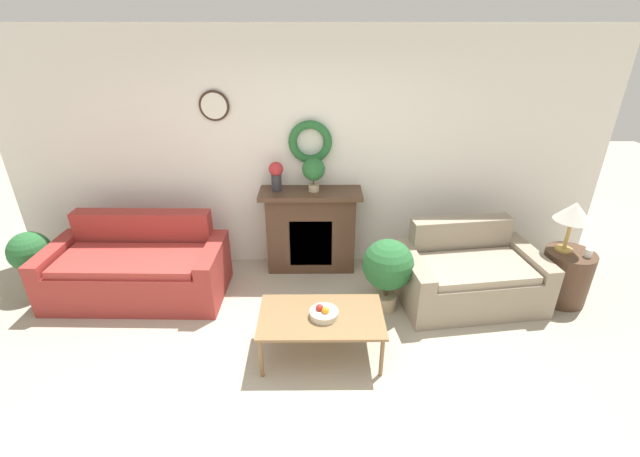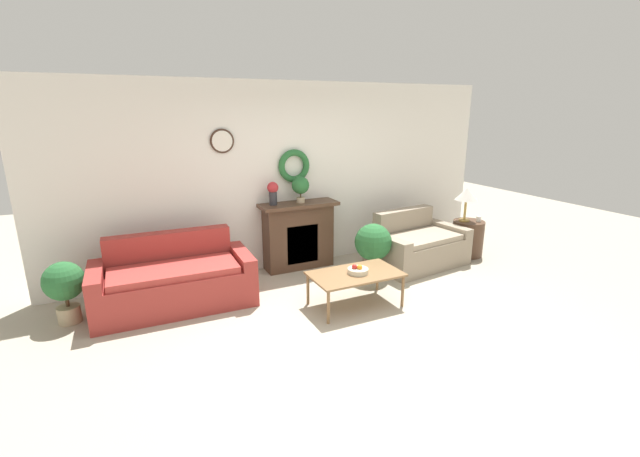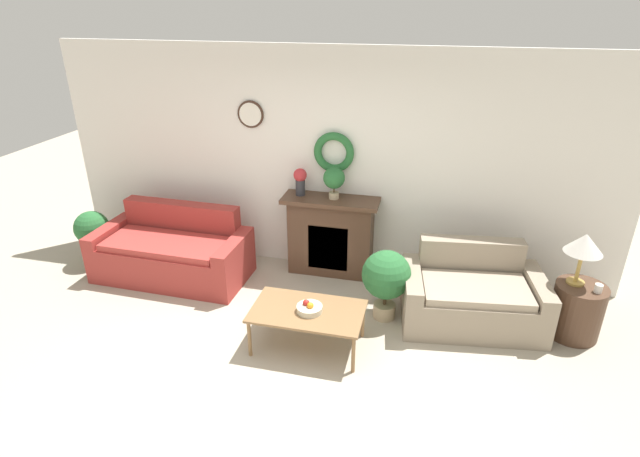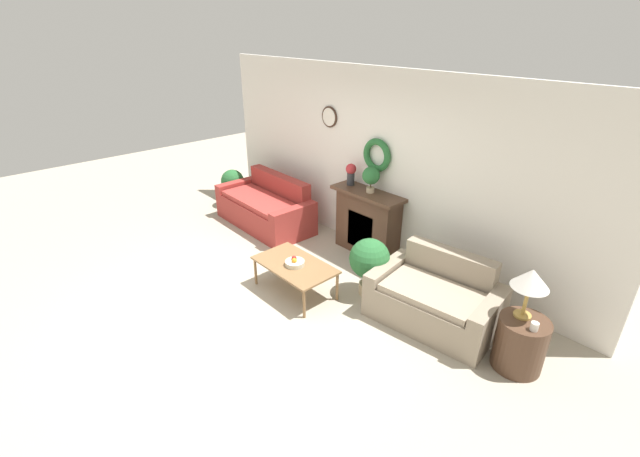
{
  "view_description": "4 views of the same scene",
  "coord_description": "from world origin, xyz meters",
  "px_view_note": "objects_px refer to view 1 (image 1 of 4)",
  "views": [
    {
      "loc": [
        0.13,
        -2.37,
        2.74
      ],
      "look_at": [
        0.16,
        1.32,
        0.92
      ],
      "focal_mm": 24.0,
      "sensor_mm": 36.0,
      "label": 1
    },
    {
      "loc": [
        -2.29,
        -3.5,
        2.32
      ],
      "look_at": [
        -0.09,
        1.07,
        0.89
      ],
      "focal_mm": 24.0,
      "sensor_mm": 36.0,
      "label": 2
    },
    {
      "loc": [
        1.22,
        -3.26,
        3.15
      ],
      "look_at": [
        0.09,
        1.46,
        0.9
      ],
      "focal_mm": 28.0,
      "sensor_mm": 36.0,
      "label": 3
    },
    {
      "loc": [
        3.88,
        -2.34,
        3.21
      ],
      "look_at": [
        0.08,
        1.14,
        0.73
      ],
      "focal_mm": 24.0,
      "sensor_mm": 36.0,
      "label": 4
    }
  ],
  "objects_px": {
    "couch_left": "(138,269)",
    "side_table_by_loveseat": "(565,276)",
    "vase_on_mantel_left": "(276,174)",
    "potted_plant_floor_by_couch": "(31,256)",
    "coffee_table": "(321,319)",
    "loveseat_right": "(468,275)",
    "fireplace": "(311,230)",
    "potted_plant_floor_by_loveseat": "(388,267)",
    "fruit_bowl": "(324,313)",
    "potted_plant_on_mantel": "(314,170)",
    "mug": "(589,253)",
    "table_lamp": "(574,213)"
  },
  "relations": [
    {
      "from": "fruit_bowl",
      "to": "mug",
      "type": "distance_m",
      "value": 2.78
    },
    {
      "from": "fruit_bowl",
      "to": "vase_on_mantel_left",
      "type": "xyz_separation_m",
      "value": [
        -0.5,
        1.52,
        0.73
      ]
    },
    {
      "from": "loveseat_right",
      "to": "potted_plant_floor_by_loveseat",
      "type": "distance_m",
      "value": 0.93
    },
    {
      "from": "loveseat_right",
      "to": "coffee_table",
      "type": "bearing_deg",
      "value": -159.32
    },
    {
      "from": "mug",
      "to": "vase_on_mantel_left",
      "type": "height_order",
      "value": "vase_on_mantel_left"
    },
    {
      "from": "potted_plant_on_mantel",
      "to": "side_table_by_loveseat",
      "type": "bearing_deg",
      "value": -14.17
    },
    {
      "from": "couch_left",
      "to": "table_lamp",
      "type": "height_order",
      "value": "table_lamp"
    },
    {
      "from": "vase_on_mantel_left",
      "to": "potted_plant_floor_by_couch",
      "type": "height_order",
      "value": "vase_on_mantel_left"
    },
    {
      "from": "fruit_bowl",
      "to": "vase_on_mantel_left",
      "type": "relative_size",
      "value": 0.76
    },
    {
      "from": "fruit_bowl",
      "to": "vase_on_mantel_left",
      "type": "bearing_deg",
      "value": 108.32
    },
    {
      "from": "mug",
      "to": "couch_left",
      "type": "bearing_deg",
      "value": 177.12
    },
    {
      "from": "fireplace",
      "to": "potted_plant_floor_by_loveseat",
      "type": "distance_m",
      "value": 1.14
    },
    {
      "from": "loveseat_right",
      "to": "side_table_by_loveseat",
      "type": "distance_m",
      "value": 1.02
    },
    {
      "from": "side_table_by_loveseat",
      "to": "potted_plant_on_mantel",
      "type": "bearing_deg",
      "value": 165.83
    },
    {
      "from": "fruit_bowl",
      "to": "loveseat_right",
      "type": "bearing_deg",
      "value": 28.87
    },
    {
      "from": "fruit_bowl",
      "to": "potted_plant_floor_by_loveseat",
      "type": "distance_m",
      "value": 0.95
    },
    {
      "from": "fruit_bowl",
      "to": "side_table_by_loveseat",
      "type": "distance_m",
      "value": 2.7
    },
    {
      "from": "fireplace",
      "to": "loveseat_right",
      "type": "xyz_separation_m",
      "value": [
        1.67,
        -0.67,
        -0.21
      ]
    },
    {
      "from": "loveseat_right",
      "to": "table_lamp",
      "type": "relative_size",
      "value": 2.85
    },
    {
      "from": "coffee_table",
      "to": "table_lamp",
      "type": "bearing_deg",
      "value": 18.93
    },
    {
      "from": "couch_left",
      "to": "potted_plant_floor_by_couch",
      "type": "bearing_deg",
      "value": 178.7
    },
    {
      "from": "potted_plant_floor_by_loveseat",
      "to": "coffee_table",
      "type": "bearing_deg",
      "value": -135.12
    },
    {
      "from": "potted_plant_on_mantel",
      "to": "potted_plant_floor_by_loveseat",
      "type": "relative_size",
      "value": 0.49
    },
    {
      "from": "fruit_bowl",
      "to": "side_table_by_loveseat",
      "type": "height_order",
      "value": "side_table_by_loveseat"
    },
    {
      "from": "table_lamp",
      "to": "potted_plant_floor_by_loveseat",
      "type": "relative_size",
      "value": 0.69
    },
    {
      "from": "potted_plant_on_mantel",
      "to": "fruit_bowl",
      "type": "bearing_deg",
      "value": -86.54
    },
    {
      "from": "coffee_table",
      "to": "potted_plant_floor_by_loveseat",
      "type": "xyz_separation_m",
      "value": [
        0.67,
        0.67,
        0.11
      ]
    },
    {
      "from": "loveseat_right",
      "to": "potted_plant_on_mantel",
      "type": "bearing_deg",
      "value": 150.88
    },
    {
      "from": "vase_on_mantel_left",
      "to": "potted_plant_floor_by_couch",
      "type": "relative_size",
      "value": 0.46
    },
    {
      "from": "couch_left",
      "to": "coffee_table",
      "type": "height_order",
      "value": "couch_left"
    },
    {
      "from": "fireplace",
      "to": "potted_plant_floor_by_loveseat",
      "type": "height_order",
      "value": "fireplace"
    },
    {
      "from": "fruit_bowl",
      "to": "mug",
      "type": "height_order",
      "value": "mug"
    },
    {
      "from": "coffee_table",
      "to": "potted_plant_floor_by_couch",
      "type": "bearing_deg",
      "value": 161.84
    },
    {
      "from": "couch_left",
      "to": "side_table_by_loveseat",
      "type": "height_order",
      "value": "couch_left"
    },
    {
      "from": "couch_left",
      "to": "potted_plant_floor_by_loveseat",
      "type": "distance_m",
      "value": 2.66
    },
    {
      "from": "potted_plant_floor_by_loveseat",
      "to": "vase_on_mantel_left",
      "type": "bearing_deg",
      "value": 144.15
    },
    {
      "from": "potted_plant_floor_by_couch",
      "to": "potted_plant_floor_by_loveseat",
      "type": "bearing_deg",
      "value": -5.24
    },
    {
      "from": "table_lamp",
      "to": "potted_plant_floor_by_couch",
      "type": "xyz_separation_m",
      "value": [
        -5.63,
        0.15,
        -0.55
      ]
    },
    {
      "from": "potted_plant_floor_by_loveseat",
      "to": "fruit_bowl",
      "type": "bearing_deg",
      "value": -133.48
    },
    {
      "from": "table_lamp",
      "to": "potted_plant_floor_by_loveseat",
      "type": "bearing_deg",
      "value": -174.0
    },
    {
      "from": "coffee_table",
      "to": "potted_plant_on_mantel",
      "type": "height_order",
      "value": "potted_plant_on_mantel"
    },
    {
      "from": "loveseat_right",
      "to": "mug",
      "type": "bearing_deg",
      "value": -12.71
    },
    {
      "from": "side_table_by_loveseat",
      "to": "mug",
      "type": "height_order",
      "value": "mug"
    },
    {
      "from": "coffee_table",
      "to": "side_table_by_loveseat",
      "type": "xyz_separation_m",
      "value": [
        2.59,
        0.82,
        -0.1
      ]
    },
    {
      "from": "fruit_bowl",
      "to": "potted_plant_floor_by_loveseat",
      "type": "bearing_deg",
      "value": 46.52
    },
    {
      "from": "fireplace",
      "to": "potted_plant_floor_by_loveseat",
      "type": "relative_size",
      "value": 1.47
    },
    {
      "from": "couch_left",
      "to": "loveseat_right",
      "type": "xyz_separation_m",
      "value": [
        3.53,
        -0.13,
        -0.02
      ]
    },
    {
      "from": "vase_on_mantel_left",
      "to": "potted_plant_floor_by_couch",
      "type": "bearing_deg",
      "value": -169.43
    },
    {
      "from": "couch_left",
      "to": "side_table_by_loveseat",
      "type": "relative_size",
      "value": 3.24
    },
    {
      "from": "couch_left",
      "to": "potted_plant_on_mantel",
      "type": "relative_size",
      "value": 4.87
    }
  ]
}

